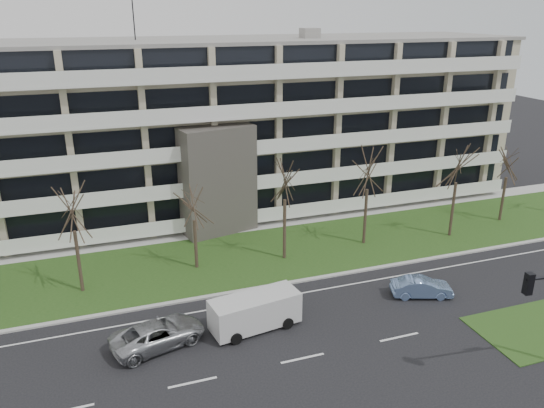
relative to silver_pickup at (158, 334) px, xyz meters
name	(u,v)px	position (x,y,z in m)	size (l,w,h in m)	color
ground	(303,358)	(7.16, -3.76, -0.73)	(160.00, 160.00, 0.00)	black
grass_verge	(237,258)	(7.16, 9.24, -0.70)	(90.00, 10.00, 0.06)	#224617
curb	(257,288)	(7.16, 4.24, -0.67)	(90.00, 0.35, 0.12)	#B2B2AD
sidewalk	(220,231)	(7.16, 14.74, -0.69)	(90.00, 2.00, 0.08)	#B2B2AD
grass_median	(536,329)	(21.16, -5.76, -0.70)	(7.00, 5.00, 0.06)	#224617
lane_edge_line	(265,300)	(7.16, 2.74, -0.72)	(90.00, 0.12, 0.01)	white
apartment_building	(199,127)	(7.15, 21.56, 6.89)	(60.50, 15.10, 18.75)	tan
silver_pickup	(158,334)	(0.00, 0.00, 0.00)	(2.42, 5.25, 1.46)	#ABAEB3
blue_sedan	(421,287)	(17.01, -0.17, -0.08)	(1.37, 3.92, 1.29)	#7898D0
white_van	(256,309)	(5.70, -0.07, 0.50)	(5.53, 2.77, 2.05)	silver
tree_2	(71,206)	(-3.97, 7.82, 5.33)	(3.90, 3.90, 7.79)	#382B21
tree_3	(193,201)	(3.94, 8.68, 4.42)	(3.31, 3.31, 6.63)	#382B21
tree_4	(285,175)	(10.50, 8.04, 5.82)	(4.21, 4.21, 8.42)	#382B21
tree_5	(368,167)	(17.49, 8.50, 5.64)	(4.10, 4.10, 8.19)	#382B21
tree_6	(459,161)	(24.97, 7.51, 5.72)	(4.15, 4.15, 8.29)	#382B21
tree_7	(509,160)	(31.34, 8.91, 4.86)	(3.60, 3.60, 7.20)	#382B21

